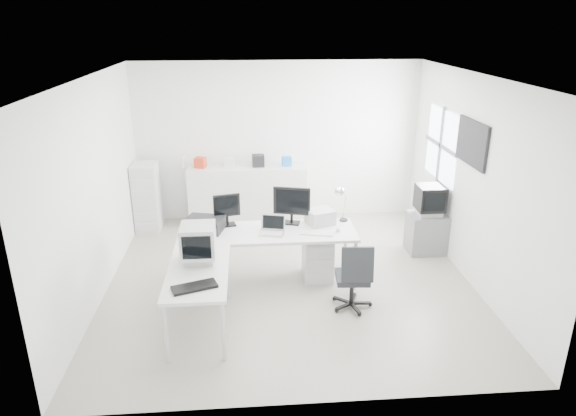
{
  "coord_description": "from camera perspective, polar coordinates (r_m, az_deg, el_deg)",
  "views": [
    {
      "loc": [
        -0.53,
        -6.43,
        3.49
      ],
      "look_at": [
        0.0,
        0.2,
        1.0
      ],
      "focal_mm": 32.0,
      "sensor_mm": 36.0,
      "label": 1
    }
  ],
  "objects": [
    {
      "name": "wall_picture",
      "position": [
        7.36,
        19.77,
        6.85
      ],
      "size": [
        0.04,
        0.9,
        0.6
      ],
      "primitive_type": null,
      "color": "black",
      "rests_on": "right_wall"
    },
    {
      "name": "lcd_monitor_large",
      "position": [
        7.14,
        0.41,
        0.27
      ],
      "size": [
        0.55,
        0.33,
        0.54
      ],
      "primitive_type": null,
      "rotation": [
        0.0,
        0.0,
        -0.25
      ],
      "color": "black",
      "rests_on": "main_desk"
    },
    {
      "name": "tv_cabinet",
      "position": [
        8.31,
        15.14,
        -2.69
      ],
      "size": [
        0.57,
        0.47,
        0.63
      ],
      "primitive_type": "cube",
      "color": "slate",
      "rests_on": "floor"
    },
    {
      "name": "filing_cabinet",
      "position": [
        9.11,
        -15.4,
        1.17
      ],
      "size": [
        0.41,
        0.49,
        1.17
      ],
      "primitive_type": "cube",
      "color": "silver",
      "rests_on": "floor"
    },
    {
      "name": "laser_printer",
      "position": [
        7.21,
        3.6,
        -0.97
      ],
      "size": [
        0.44,
        0.41,
        0.2
      ],
      "primitive_type": "cube",
      "rotation": [
        0.0,
        0.0,
        0.34
      ],
      "color": "#B7B7B7",
      "rests_on": "main_desk"
    },
    {
      "name": "floor",
      "position": [
        7.33,
        0.13,
        -7.89
      ],
      "size": [
        5.0,
        5.0,
        0.01
      ],
      "primitive_type": "cube",
      "color": "beige",
      "rests_on": "ground"
    },
    {
      "name": "crt_monitor",
      "position": [
        6.14,
        -9.94,
        -3.88
      ],
      "size": [
        0.41,
        0.41,
        0.47
      ],
      "primitive_type": null,
      "rotation": [
        0.0,
        0.0,
        0.0
      ],
      "color": "#B7B7BA",
      "rests_on": "side_desk"
    },
    {
      "name": "clutter_bottle",
      "position": [
        9.09,
        -11.6,
        5.12
      ],
      "size": [
        0.07,
        0.07,
        0.22
      ],
      "primitive_type": "cylinder",
      "color": "silver",
      "rests_on": "sideboard"
    },
    {
      "name": "side_desk",
      "position": [
        6.19,
        -9.79,
        -9.98
      ],
      "size": [
        0.7,
        1.4,
        0.75
      ],
      "primitive_type": null,
      "color": "silver",
      "rests_on": "floor"
    },
    {
      "name": "ceiling",
      "position": [
        6.48,
        0.14,
        14.43
      ],
      "size": [
        5.0,
        5.0,
        0.01
      ],
      "primitive_type": "cube",
      "color": "white",
      "rests_on": "back_wall"
    },
    {
      "name": "laptop",
      "position": [
        6.85,
        -1.84,
        -2.04
      ],
      "size": [
        0.41,
        0.41,
        0.22
      ],
      "primitive_type": null,
      "rotation": [
        0.0,
        0.0,
        -0.24
      ],
      "color": "#B7B7BA",
      "rests_on": "main_desk"
    },
    {
      "name": "white_keyboard",
      "position": [
        6.89,
        3.18,
        -2.83
      ],
      "size": [
        0.47,
        0.24,
        0.02
      ],
      "primitive_type": "cube",
      "rotation": [
        0.0,
        0.0,
        -0.23
      ],
      "color": "silver",
      "rests_on": "main_desk"
    },
    {
      "name": "sideboard",
      "position": [
        9.16,
        -4.51,
        1.52
      ],
      "size": [
        2.06,
        0.51,
        1.03
      ],
      "primitive_type": "cube",
      "color": "silver",
      "rests_on": "floor"
    },
    {
      "name": "desk_lamp",
      "position": [
        7.3,
        6.26,
        0.22
      ],
      "size": [
        0.17,
        0.17,
        0.44
      ],
      "primitive_type": null,
      "rotation": [
        0.0,
        0.0,
        0.16
      ],
      "color": "silver",
      "rests_on": "main_desk"
    },
    {
      "name": "back_wall",
      "position": [
        9.18,
        -1.15,
        7.37
      ],
      "size": [
        5.0,
        0.02,
        2.8
      ],
      "primitive_type": "cube",
      "color": "white",
      "rests_on": "floor"
    },
    {
      "name": "window",
      "position": [
        8.41,
        16.64,
        6.69
      ],
      "size": [
        0.02,
        1.2,
        1.1
      ],
      "primitive_type": null,
      "color": "white",
      "rests_on": "right_wall"
    },
    {
      "name": "left_wall",
      "position": [
        7.04,
        -20.61,
        1.92
      ],
      "size": [
        0.02,
        5.0,
        2.8
      ],
      "primitive_type": "cube",
      "color": "white",
      "rests_on": "floor"
    },
    {
      "name": "white_mouse",
      "position": [
        6.97,
        5.58,
        -2.4
      ],
      "size": [
        0.07,
        0.07,
        0.07
      ],
      "primitive_type": "sphere",
      "color": "silver",
      "rests_on": "main_desk"
    },
    {
      "name": "crt_tv",
      "position": [
        8.12,
        15.49,
        0.81
      ],
      "size": [
        0.5,
        0.48,
        0.45
      ],
      "primitive_type": null,
      "color": "black",
      "rests_on": "tv_cabinet"
    },
    {
      "name": "main_desk",
      "position": [
        7.14,
        -2.24,
        -5.35
      ],
      "size": [
        2.4,
        0.8,
        0.75
      ],
      "primitive_type": null,
      "color": "silver",
      "rests_on": "floor"
    },
    {
      "name": "clutter_box_c",
      "position": [
        8.98,
        -3.34,
        5.28
      ],
      "size": [
        0.22,
        0.2,
        0.21
      ],
      "primitive_type": "cube",
      "rotation": [
        0.0,
        0.0,
        0.06
      ],
      "color": "black",
      "rests_on": "sideboard"
    },
    {
      "name": "drawer_pedestal",
      "position": [
        7.27,
        3.3,
        -5.52
      ],
      "size": [
        0.4,
        0.5,
        0.6
      ],
      "primitive_type": "cube",
      "color": "silver",
      "rests_on": "floor"
    },
    {
      "name": "clutter_box_b",
      "position": [
        8.99,
        -6.53,
        5.04
      ],
      "size": [
        0.17,
        0.15,
        0.16
      ],
      "primitive_type": "cube",
      "rotation": [
        0.0,
        0.0,
        -0.12
      ],
      "color": "silver",
      "rests_on": "sideboard"
    },
    {
      "name": "clutter_box_a",
      "position": [
        9.02,
        -9.72,
        5.0
      ],
      "size": [
        0.22,
        0.2,
        0.18
      ],
      "primitive_type": "cube",
      "rotation": [
        0.0,
        0.0,
        -0.3
      ],
      "color": "red",
      "rests_on": "sideboard"
    },
    {
      "name": "clutter_box_d",
      "position": [
        9.01,
        -0.14,
        5.21
      ],
      "size": [
        0.17,
        0.15,
        0.16
      ],
      "primitive_type": "cube",
      "rotation": [
        0.0,
        0.0,
        0.09
      ],
      "color": "blue",
      "rests_on": "sideboard"
    },
    {
      "name": "inkjet_printer",
      "position": [
        7.06,
        -9.23,
        -1.8
      ],
      "size": [
        0.58,
        0.5,
        0.18
      ],
      "primitive_type": "cube",
      "rotation": [
        0.0,
        0.0,
        -0.27
      ],
      "color": "black",
      "rests_on": "main_desk"
    },
    {
      "name": "office_chair",
      "position": [
        6.52,
        7.17,
        -7.31
      ],
      "size": [
        0.57,
        0.57,
        0.92
      ],
      "primitive_type": null,
      "rotation": [
        0.0,
        0.0,
        -0.07
      ],
      "color": "#26282C",
      "rests_on": "floor"
    },
    {
      "name": "right_wall",
      "position": [
        7.4,
        19.83,
        2.9
      ],
      "size": [
        0.02,
        5.0,
        2.8
      ],
      "primitive_type": "cube",
      "color": "white",
      "rests_on": "floor"
    },
    {
      "name": "lcd_monitor_small",
      "position": [
        7.13,
        -6.81,
        -0.21
      ],
      "size": [
        0.41,
        0.29,
        0.46
      ],
      "primitive_type": null,
      "rotation": [
        0.0,
        0.0,
        0.23
      ],
      "color": "black",
      "rests_on": "main_desk"
    },
    {
      "name": "black_keyboard",
      "position": [
        5.66,
        -10.36,
        -8.61
      ],
      "size": [
        0.52,
        0.34,
        0.03
      ],
      "primitive_type": "cube",
      "rotation": [
        0.0,
        0.0,
        0.34
      ],
      "color": "black",
      "rests_on": "side_desk"
    }
  ]
}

